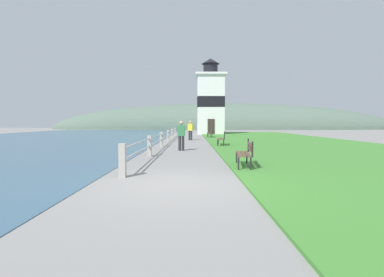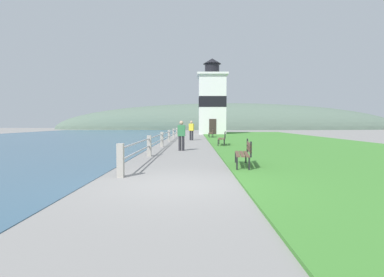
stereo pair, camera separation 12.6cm
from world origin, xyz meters
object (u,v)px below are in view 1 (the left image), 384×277
object	(u,v)px
park_bench_midway	(223,138)
park_bench_far	(211,132)
park_bench_near	(247,152)
person_strolling	(182,134)
lighthouse	(211,101)
person_by_railing	(191,130)

from	to	relation	value
park_bench_midway	park_bench_far	xyz separation A→B (m)	(-0.12, 10.71, 0.00)
park_bench_near	park_bench_far	xyz separation A→B (m)	(0.06, 20.29, 0.00)
person_strolling	park_bench_near	bearing A→B (deg)	-154.86
lighthouse	person_strolling	bearing A→B (deg)	-97.31
park_bench_near	person_strolling	distance (m)	6.63
park_bench_near	person_by_railing	world-z (taller)	person_by_railing
park_bench_near	park_bench_midway	size ratio (longest dim) A/B	0.95
park_bench_near	park_bench_midway	world-z (taller)	same
person_by_railing	park_bench_midway	bearing A→B (deg)	-142.85
lighthouse	person_strolling	size ratio (longest dim) A/B	6.13
park_bench_midway	lighthouse	bearing A→B (deg)	-84.74
park_bench_midway	park_bench_near	bearing A→B (deg)	95.49
person_strolling	park_bench_midway	bearing A→B (deg)	-32.96
person_strolling	park_bench_far	bearing A→B (deg)	-5.82
park_bench_far	lighthouse	size ratio (longest dim) A/B	0.20
park_bench_near	lighthouse	distance (m)	29.92
park_bench_far	person_by_railing	xyz separation A→B (m)	(-2.00, -4.45, 0.37)
park_bench_near	person_by_railing	bearing A→B (deg)	-76.63
lighthouse	person_by_railing	distance (m)	14.49
park_bench_far	person_strolling	size ratio (longest dim) A/B	1.20
park_bench_midway	lighthouse	distance (m)	20.46
person_strolling	person_by_railing	bearing A→B (deg)	1.40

